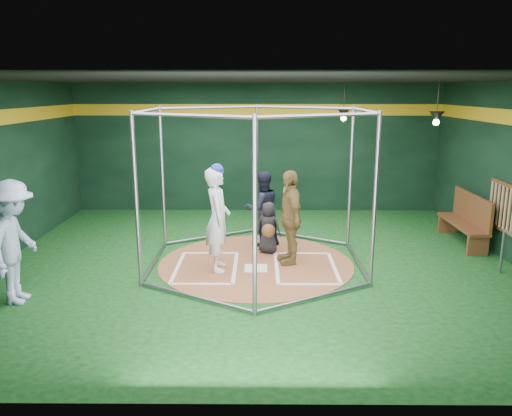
{
  "coord_description": "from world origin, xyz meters",
  "views": [
    {
      "loc": [
        0.07,
        -9.27,
        3.32
      ],
      "look_at": [
        0.0,
        0.1,
        1.1
      ],
      "focal_mm": 35.0,
      "sensor_mm": 36.0,
      "label": 1
    }
  ],
  "objects_px": {
    "batter_figure": "(218,218)",
    "umpire": "(262,208)",
    "visitor_leopard": "(290,217)",
    "dugout_bench": "(467,218)"
  },
  "relations": [
    {
      "from": "visitor_leopard",
      "to": "umpire",
      "type": "height_order",
      "value": "visitor_leopard"
    },
    {
      "from": "batter_figure",
      "to": "dugout_bench",
      "type": "relative_size",
      "value": 1.05
    },
    {
      "from": "batter_figure",
      "to": "umpire",
      "type": "bearing_deg",
      "value": 61.42
    },
    {
      "from": "umpire",
      "to": "dugout_bench",
      "type": "height_order",
      "value": "umpire"
    },
    {
      "from": "batter_figure",
      "to": "visitor_leopard",
      "type": "relative_size",
      "value": 1.1
    },
    {
      "from": "visitor_leopard",
      "to": "batter_figure",
      "type": "bearing_deg",
      "value": -86.04
    },
    {
      "from": "batter_figure",
      "to": "visitor_leopard",
      "type": "bearing_deg",
      "value": 15.96
    },
    {
      "from": "batter_figure",
      "to": "visitor_leopard",
      "type": "distance_m",
      "value": 1.42
    },
    {
      "from": "batter_figure",
      "to": "umpire",
      "type": "relative_size",
      "value": 1.24
    },
    {
      "from": "batter_figure",
      "to": "umpire",
      "type": "height_order",
      "value": "batter_figure"
    }
  ]
}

